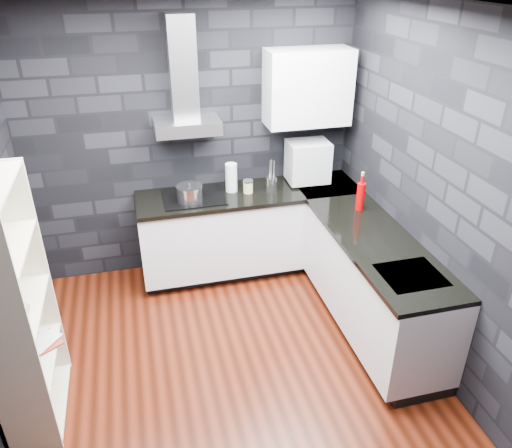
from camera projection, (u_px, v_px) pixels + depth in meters
name	position (u px, v px, depth m)	size (l,w,h in m)	color
ground	(228.00, 361.00, 4.11)	(3.20, 3.20, 0.00)	#49170A
ceiling	(216.00, 4.00, 2.83)	(3.20, 3.20, 0.00)	silver
wall_back	(192.00, 141.00, 4.85)	(3.20, 0.05, 2.70)	black
wall_front	(297.00, 389.00, 2.08)	(3.20, 0.05, 2.70)	black
wall_right	(431.00, 191.00, 3.82)	(0.05, 3.20, 2.70)	black
toekick_back	(249.00, 262.00, 5.34)	(2.18, 0.50, 0.10)	black
toekick_right	(373.00, 322.00, 4.46)	(0.50, 1.78, 0.10)	black
counter_back_cab	(250.00, 229.00, 5.10)	(2.20, 0.60, 0.76)	silver
counter_right_cab	(374.00, 283.00, 4.25)	(0.60, 1.80, 0.76)	silver
counter_back_top	(250.00, 194.00, 4.90)	(2.20, 0.62, 0.04)	black
counter_right_top	(378.00, 243.00, 4.06)	(0.62, 1.80, 0.04)	black
counter_corner_top	(326.00, 185.00, 5.08)	(0.62, 0.62, 0.04)	black
hood_body	(188.00, 126.00, 4.58)	(0.60, 0.34, 0.12)	#A1A2A6
hood_chimney	(183.00, 68.00, 4.39)	(0.24, 0.20, 0.90)	#A1A2A6
upper_cabinet	(308.00, 87.00, 4.68)	(0.80, 0.35, 0.70)	silver
cooktop	(194.00, 197.00, 4.78)	(0.58, 0.50, 0.01)	black
sink_rim	(411.00, 275.00, 3.63)	(0.44, 0.40, 0.01)	#A1A2A6
pot	(190.00, 194.00, 4.65)	(0.24, 0.24, 0.14)	#B4B4B9
glass_vase	(231.00, 178.00, 4.84)	(0.11, 0.11, 0.28)	silver
storage_jar	(248.00, 187.00, 4.85)	(0.09, 0.09, 0.11)	tan
utensil_crock	(271.00, 184.00, 4.88)	(0.11, 0.11, 0.14)	#B4B4B9
appliance_garage	(308.00, 161.00, 5.00)	(0.41, 0.32, 0.41)	#B5B7BC
red_bottle	(360.00, 196.00, 4.49)	(0.08, 0.08, 0.26)	#940002
bookshelf	(16.00, 310.00, 3.26)	(0.34, 0.80, 1.80)	beige
fruit_bowl	(11.00, 318.00, 3.13)	(0.24, 0.24, 0.06)	silver
book_red	(31.00, 336.00, 3.52)	(0.17, 0.02, 0.23)	maroon
book_second	(31.00, 327.00, 3.58)	(0.17, 0.02, 0.23)	#B2B2B2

